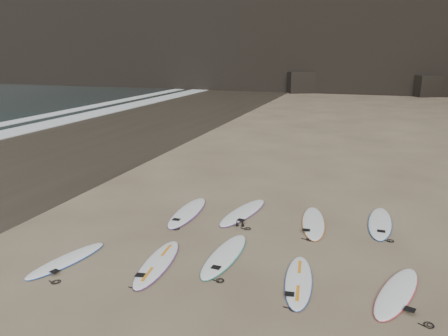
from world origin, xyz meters
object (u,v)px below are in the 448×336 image
object	(u,v)px
surfboard_7	(313,222)
surfboard_8	(380,223)
surfboard_2	(225,255)
surfboard_5	(188,212)
surfboard_4	(397,292)
surfboard_0	(67,260)
surfboard_1	(157,263)
surfboard_3	(299,281)
surfboard_6	(243,212)

from	to	relation	value
surfboard_7	surfboard_8	world-z (taller)	surfboard_8
surfboard_2	surfboard_5	world-z (taller)	surfboard_5
surfboard_2	surfboard_4	size ratio (longest dim) A/B	1.06
surfboard_0	surfboard_7	bearing A→B (deg)	52.02
surfboard_5	surfboard_0	bearing A→B (deg)	-113.67
surfboard_0	surfboard_7	world-z (taller)	surfboard_7
surfboard_0	surfboard_8	bearing A→B (deg)	47.40
surfboard_2	surfboard_4	world-z (taller)	surfboard_2
surfboard_1	surfboard_5	distance (m)	3.42
surfboard_8	surfboard_0	bearing A→B (deg)	-144.48
surfboard_1	surfboard_3	bearing A→B (deg)	-1.69
surfboard_2	surfboard_5	distance (m)	3.20
surfboard_0	surfboard_8	world-z (taller)	surfboard_8
surfboard_5	surfboard_8	bearing A→B (deg)	7.44
surfboard_5	surfboard_6	xyz separation A→B (m)	(1.66, 0.55, -0.00)
surfboard_0	surfboard_5	world-z (taller)	surfboard_5
surfboard_4	surfboard_8	size ratio (longest dim) A/B	0.93
surfboard_4	surfboard_7	distance (m)	3.97
surfboard_1	surfboard_3	size ratio (longest dim) A/B	1.06
surfboard_2	surfboard_4	xyz separation A→B (m)	(3.98, -0.47, -0.00)
surfboard_2	surfboard_7	size ratio (longest dim) A/B	1.00
surfboard_3	surfboard_4	xyz separation A→B (m)	(2.04, 0.18, 0.00)
surfboard_1	surfboard_6	bearing A→B (deg)	69.63
surfboard_2	surfboard_8	distance (m)	5.05
surfboard_8	surfboard_7	bearing A→B (deg)	-160.87
surfboard_6	surfboard_8	distance (m)	4.10
surfboard_0	surfboard_4	world-z (taller)	surfboard_4
surfboard_0	surfboard_5	xyz separation A→B (m)	(1.52, 3.90, 0.01)
surfboard_0	surfboard_7	size ratio (longest dim) A/B	0.87
surfboard_0	surfboard_1	world-z (taller)	surfboard_1
surfboard_8	surfboard_2	bearing A→B (deg)	-135.40
surfboard_1	surfboard_7	size ratio (longest dim) A/B	0.96
surfboard_2	surfboard_3	size ratio (longest dim) A/B	1.10
surfboard_3	surfboard_4	bearing A→B (deg)	-1.82
surfboard_2	surfboard_8	bearing A→B (deg)	45.77
surfboard_3	surfboard_5	bearing A→B (deg)	135.05
surfboard_7	surfboard_8	size ratio (longest dim) A/B	0.99
surfboard_2	surfboard_3	xyz separation A→B (m)	(1.94, -0.66, -0.00)
surfboard_3	surfboard_7	bearing A→B (deg)	85.11
surfboard_1	surfboard_8	xyz separation A→B (m)	(5.08, 4.35, 0.00)
surfboard_2	surfboard_0	bearing A→B (deg)	-155.28
surfboard_5	surfboard_7	xyz separation A→B (m)	(3.86, 0.40, -0.00)
surfboard_4	surfboard_7	bearing A→B (deg)	140.07
surfboard_6	surfboard_2	bearing A→B (deg)	-71.04
surfboard_1	surfboard_2	distance (m)	1.66
surfboard_2	surfboard_1	bearing A→B (deg)	-144.47
surfboard_6	surfboard_8	world-z (taller)	surfboard_6
surfboard_3	surfboard_8	xyz separation A→B (m)	(1.74, 4.11, 0.00)
surfboard_0	surfboard_2	bearing A→B (deg)	35.43
surfboard_1	surfboard_8	world-z (taller)	surfboard_8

